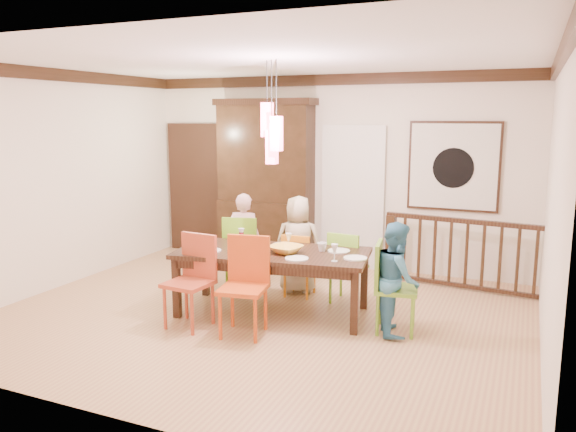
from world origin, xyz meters
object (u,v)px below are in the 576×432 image
at_px(balustrade, 466,253).
at_px(person_far_left, 244,240).
at_px(chair_far_left, 243,247).
at_px(dining_table, 272,258).
at_px(chair_end_right, 397,282).
at_px(person_end_right, 396,278).
at_px(person_far_mid, 298,244).
at_px(china_hutch, 266,181).

height_order(balustrade, person_far_left, person_far_left).
relative_size(chair_far_left, balustrade, 0.45).
xyz_separation_m(dining_table, balustrade, (1.98, 1.83, -0.17)).
height_order(chair_far_left, chair_end_right, chair_far_left).
distance_m(chair_end_right, person_end_right, 0.06).
height_order(chair_far_left, balustrade, chair_far_left).
height_order(person_far_left, person_end_right, person_far_left).
relative_size(dining_table, person_far_left, 1.82).
relative_size(dining_table, chair_end_right, 2.40).
bearing_deg(dining_table, chair_end_right, -8.86).
bearing_deg(chair_far_left, person_far_left, -89.64).
relative_size(person_far_left, person_far_mid, 1.00).
xyz_separation_m(china_hutch, person_far_left, (0.33, -1.37, -0.64)).
relative_size(china_hutch, balustrade, 1.14).
height_order(dining_table, person_far_mid, person_far_mid).
distance_m(dining_table, balustrade, 2.70).
bearing_deg(chair_far_left, chair_end_right, 146.34).
bearing_deg(person_far_mid, person_end_right, 131.01).
bearing_deg(balustrade, china_hutch, -179.37).
bearing_deg(person_far_left, balustrade, -169.30).
bearing_deg(chair_far_left, person_end_right, 145.58).
height_order(chair_far_left, person_end_right, person_end_right).
xyz_separation_m(chair_end_right, person_far_left, (-2.26, 0.81, 0.08)).
bearing_deg(balustrade, dining_table, -130.31).
height_order(chair_end_right, person_far_left, person_far_left).
xyz_separation_m(chair_far_left, china_hutch, (-0.35, 1.45, 0.71)).
bearing_deg(china_hutch, person_far_mid, -50.04).
relative_size(chair_end_right, balustrade, 0.43).
bearing_deg(china_hutch, chair_far_left, -76.23).
distance_m(chair_far_left, china_hutch, 1.65).
distance_m(china_hutch, balustrade, 3.23).
distance_m(chair_far_left, balustrade, 2.97).
bearing_deg(person_far_left, chair_end_right, 150.73).
bearing_deg(chair_end_right, person_end_right, 174.70).
height_order(dining_table, person_far_left, person_far_left).
relative_size(chair_end_right, person_end_right, 0.81).
distance_m(chair_end_right, person_far_mid, 1.74).
xyz_separation_m(dining_table, china_hutch, (-1.13, 2.18, 0.61)).
bearing_deg(chair_end_right, person_far_mid, 50.86).
height_order(dining_table, balustrade, balustrade).
bearing_deg(balustrade, person_end_right, -98.58).
bearing_deg(person_end_right, person_far_mid, 37.65).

